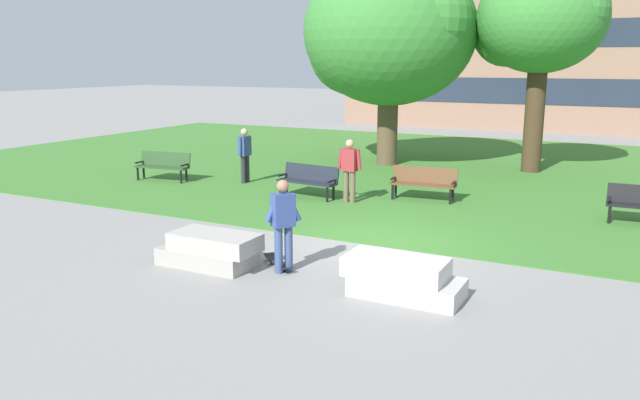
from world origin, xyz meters
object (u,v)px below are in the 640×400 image
Objects in this scene: concrete_block_left at (402,278)px; park_bench_near_left at (424,181)px; person_bystander_near_lawn at (245,152)px; person_skateboarder at (283,221)px; person_bystander_far_lawn at (350,167)px; skateboard at (278,263)px; park_bench_far_right at (163,164)px; park_bench_far_left at (308,179)px; concrete_block_center at (211,250)px.

concrete_block_left is 7.37m from park_bench_near_left.
park_bench_near_left is 1.08× the size of person_bystander_near_lawn.
person_bystander_far_lawn is (-1.32, 5.75, 0.02)m from person_skateboarder.
park_bench_near_left is (0.61, 6.76, 0.45)m from skateboard.
person_skateboarder is at bearing -51.63° from person_bystander_near_lawn.
park_bench_far_right is at bearing 143.32° from skateboard.
concrete_block_left is 6.96m from person_bystander_far_lawn.
park_bench_near_left and park_bench_far_right have the same top height.
person_bystander_near_lawn is (-2.79, 0.99, 0.44)m from park_bench_far_left.
park_bench_far_left reaches higher than concrete_block_left.
park_bench_near_left is at bearing 86.88° from person_skateboarder.
person_bystander_near_lawn is at bearing 119.30° from concrete_block_center.
person_bystander_far_lawn is at bearing 102.88° from person_skateboarder.
concrete_block_center is at bearing -90.80° from person_bystander_far_lawn.
park_bench_near_left is 3.20m from park_bench_far_left.
person_bystander_far_lawn is at bearing 121.60° from concrete_block_left.
concrete_block_center is 7.49m from park_bench_near_left.
skateboard is 9.65m from park_bench_far_right.
park_bench_near_left reaches higher than skateboard.
person_bystander_far_lawn reaches higher than skateboard.
concrete_block_left is 7.76m from park_bench_far_left.
person_bystander_near_lawn is 1.00× the size of person_bystander_far_lawn.
skateboard is 6.80m from park_bench_near_left.
park_bench_near_left reaches higher than concrete_block_center.
person_bystander_far_lawn is at bearing 89.20° from concrete_block_center.
concrete_block_left is 1.05× the size of park_bench_near_left.
person_bystander_far_lawn reaches higher than park_bench_far_left.
person_skateboarder is at bearing -40.54° from skateboard.
person_skateboarder is at bearing -36.80° from park_bench_far_right.
concrete_block_left is 2.58m from skateboard.
person_skateboarder is at bearing -93.12° from park_bench_near_left.
skateboard is 0.50× the size of park_bench_far_right.
person_bystander_near_lawn reaches higher than park_bench_far_right.
concrete_block_left is 2.07× the size of skateboard.
park_bench_near_left is 2.13m from person_bystander_far_lawn.
person_skateboarder reaches higher than park_bench_far_right.
person_skateboarder is 0.93× the size of park_bench_near_left.
person_bystander_near_lawn is (-7.72, 6.98, 0.68)m from concrete_block_left.
person_bystander_near_lawn reaches higher than concrete_block_center.
person_skateboarder is 1.00× the size of person_bystander_near_lawn.
park_bench_far_left is (-2.62, 5.84, -0.43)m from person_skateboarder.
park_bench_far_left is 1.08× the size of person_bystander_far_lawn.
skateboard is 0.54× the size of person_bystander_far_lawn.
person_bystander_far_lawn reaches higher than concrete_block_center.
park_bench_far_left is at bearing -19.50° from person_bystander_near_lawn.
concrete_block_center is at bearing -78.80° from park_bench_far_left.
person_bystander_near_lawn and person_bystander_far_lawn have the same top height.
park_bench_far_right is 1.08× the size of person_bystander_far_lawn.
person_skateboarder is 1.00× the size of person_bystander_far_lawn.
concrete_block_center is 6.28m from park_bench_far_left.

